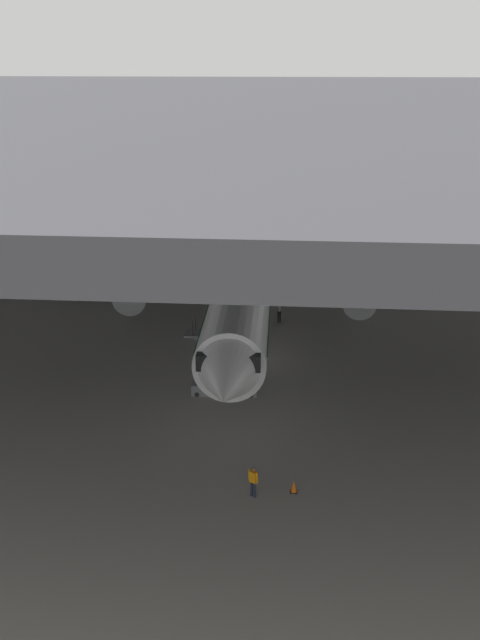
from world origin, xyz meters
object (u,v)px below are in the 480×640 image
(airplane_distant, at_px, (61,215))
(crew_worker_near_nose, at_px, (253,480))
(airplane_main, at_px, (244,286))
(crew_worker_by_stairs, at_px, (255,356))
(boarding_stairs, at_px, (224,381))
(traffic_cone_orange, at_px, (294,487))

(airplane_distant, bearing_deg, crew_worker_near_nose, -63.44)
(airplane_main, height_order, crew_worker_by_stairs, airplane_main)
(boarding_stairs, height_order, crew_worker_by_stairs, boarding_stairs)
(airplane_main, distance_m, boarding_stairs, 11.45)
(crew_worker_near_nose, relative_size, crew_worker_by_stairs, 0.95)
(crew_worker_near_nose, height_order, crew_worker_by_stairs, crew_worker_by_stairs)
(airplane_main, bearing_deg, airplane_distant, 130.63)
(boarding_stairs, bearing_deg, crew_worker_by_stairs, 66.38)
(airplane_main, distance_m, airplane_distant, 33.42)
(crew_worker_near_nose, xyz_separation_m, crew_worker_by_stairs, (-0.93, 15.54, 0.05))
(airplane_main, distance_m, traffic_cone_orange, 22.82)
(airplane_distant, bearing_deg, boarding_stairs, -59.57)
(boarding_stairs, xyz_separation_m, crew_worker_by_stairs, (1.70, 3.90, 0.19))
(crew_worker_by_stairs, relative_size, traffic_cone_orange, 2.73)
(crew_worker_near_nose, bearing_deg, crew_worker_by_stairs, 93.43)
(crew_worker_near_nose, distance_m, traffic_cone_orange, 2.08)
(airplane_main, xyz_separation_m, airplane_distant, (-21.76, 25.36, -0.21))
(airplane_distant, distance_m, traffic_cone_orange, 54.25)
(airplane_main, distance_m, crew_worker_by_stairs, 7.79)
(crew_worker_near_nose, xyz_separation_m, airplane_distant, (-24.04, 48.08, 2.53))
(crew_worker_near_nose, relative_size, airplane_distant, 0.04)
(crew_worker_near_nose, bearing_deg, traffic_cone_orange, 15.86)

